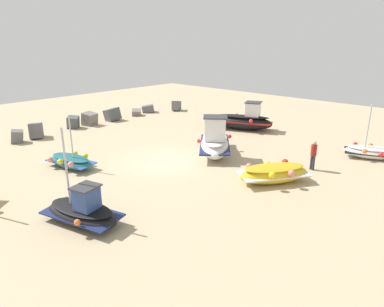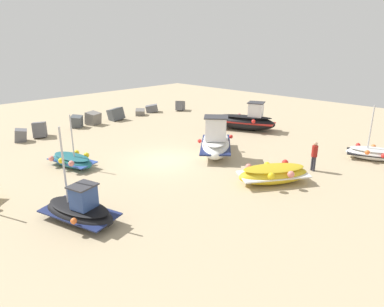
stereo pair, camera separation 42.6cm
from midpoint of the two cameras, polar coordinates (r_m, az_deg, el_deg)
The scene contains 9 objects.
ground_plane at distance 20.88m, azimuth -5.42°, elevation -1.25°, with size 54.55×54.55×0.00m, color tan.
fishing_boat_0 at distance 20.89m, azimuth -19.89°, elevation -1.21°, with size 1.94×3.31×3.09m.
fishing_boat_1 at distance 21.81m, azimuth 3.21°, elevation 1.91°, with size 4.68×4.28×2.60m.
fishing_boat_2 at distance 28.22m, azimuth 8.14°, elevation 5.41°, with size 3.52×5.05×2.34m.
fishing_boat_3 at distance 23.74m, azimuth 26.96°, elevation 0.21°, with size 2.33×3.37×3.34m.
fishing_boat_4 at distance 14.58m, azimuth -18.42°, elevation -9.05°, with size 2.24×3.67×3.88m.
fishing_boat_6 at distance 18.03m, azimuth 12.68°, elevation -3.21°, with size 3.83×3.18×0.96m.
person_walking at distance 20.20m, azimuth 18.81°, elevation 0.02°, with size 0.32×0.32×1.68m.
breakwater_rocks at distance 30.10m, azimuth -18.77°, elevation 4.85°, with size 24.82×2.91×1.33m.
Camera 1 is at (-13.21, -14.56, 6.97)m, focal length 32.38 mm.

